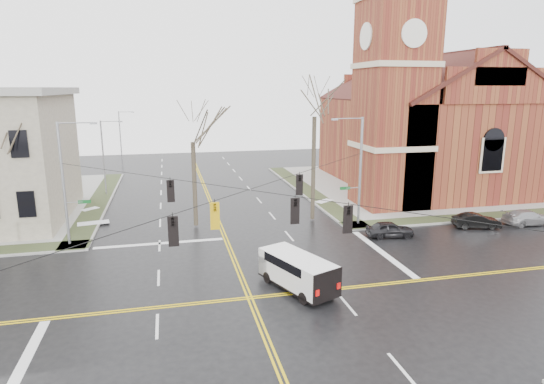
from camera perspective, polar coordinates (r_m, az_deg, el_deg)
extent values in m
plane|color=black|center=(26.08, -2.82, -13.13)|extent=(120.00, 120.00, 0.00)
cube|color=gray|center=(57.32, 17.73, 0.87)|extent=(30.00, 30.00, 0.15)
cube|color=#303C20|center=(51.69, 4.45, 0.27)|extent=(2.00, 30.00, 0.02)
cube|color=#303C20|center=(46.34, 26.39, -2.55)|extent=(30.00, 2.00, 0.02)
cube|color=#303C20|center=(49.90, -20.91, -1.02)|extent=(2.00, 30.00, 0.02)
cube|color=gold|center=(26.06, -3.08, -13.14)|extent=(0.12, 100.00, 0.01)
cube|color=gold|center=(26.10, -2.55, -13.09)|extent=(0.12, 100.00, 0.01)
cube|color=gold|center=(25.98, -2.77, -13.23)|extent=(100.00, 0.12, 0.01)
cube|color=gold|center=(26.19, -2.87, -13.01)|extent=(100.00, 0.12, 0.01)
cube|color=silver|center=(35.49, -13.93, -6.28)|extent=(9.50, 0.50, 0.01)
cube|color=silver|center=(22.34, -29.47, -19.73)|extent=(0.50, 9.50, 0.01)
cube|color=silver|center=(33.64, 13.61, -7.34)|extent=(0.50, 9.50, 0.01)
cube|color=maroon|center=(45.30, 14.93, 10.67)|extent=(6.00, 6.00, 20.00)
cylinder|color=silver|center=(42.84, 17.41, 18.47)|extent=(2.40, 0.15, 2.40)
cylinder|color=silver|center=(44.18, 11.71, 18.59)|extent=(0.15, 2.40, 2.40)
cube|color=maroon|center=(57.92, 18.42, 5.88)|extent=(18.00, 24.00, 10.00)
cube|color=maroon|center=(48.75, 12.56, 1.68)|extent=(2.00, 5.00, 4.40)
cylinder|color=gray|center=(38.53, 11.02, 2.53)|extent=(0.20, 0.20, 9.00)
cylinder|color=gray|center=(38.55, 10.12, 0.52)|extent=(1.20, 0.06, 0.06)
cube|color=#0D4F1C|center=(38.28, 9.15, 0.47)|extent=(0.90, 0.04, 0.25)
cylinder|color=gray|center=(37.52, 9.61, 9.09)|extent=(2.40, 0.08, 0.08)
cube|color=gray|center=(37.08, 7.88, 9.02)|extent=(0.50, 0.22, 0.15)
cylinder|color=gray|center=(36.02, -24.70, 0.85)|extent=(0.20, 0.20, 9.00)
cylinder|color=gray|center=(36.18, -23.57, -1.19)|extent=(1.20, 0.06, 0.06)
cube|color=#0D4F1C|center=(36.05, -22.48, -1.14)|extent=(0.90, 0.04, 0.25)
cylinder|color=gray|center=(35.22, -23.45, 7.97)|extent=(2.40, 0.08, 0.08)
cube|color=gray|center=(35.03, -21.50, 8.03)|extent=(0.50, 0.22, 0.15)
cylinder|color=black|center=(24.02, -2.98, 0.28)|extent=(23.02, 23.02, 0.03)
cylinder|color=black|center=(24.02, -2.98, 0.28)|extent=(23.02, 23.02, 0.03)
imported|color=black|center=(20.00, -12.29, -4.84)|extent=(0.21, 0.26, 1.30)
imported|color=black|center=(28.89, 3.46, 0.92)|extent=(0.21, 0.26, 1.30)
imported|color=gold|center=(22.01, -7.17, -3.00)|extent=(0.21, 0.26, 1.30)
imported|color=black|center=(27.74, -12.60, 0.12)|extent=(0.21, 0.26, 1.30)
imported|color=black|center=(21.57, 9.50, -3.41)|extent=(0.21, 0.26, 1.30)
imported|color=black|center=(22.74, 2.90, -2.39)|extent=(0.21, 0.26, 1.30)
cylinder|color=gray|center=(52.04, -20.40, 4.00)|extent=(0.16, 0.16, 8.00)
cylinder|color=gray|center=(51.51, -19.63, 8.35)|extent=(2.00, 0.07, 0.07)
cube|color=gray|center=(51.42, -18.51, 8.37)|extent=(0.45, 0.20, 0.13)
cylinder|color=gray|center=(71.77, -18.48, 6.40)|extent=(0.16, 0.16, 8.00)
cylinder|color=gray|center=(71.39, -17.90, 9.55)|extent=(2.00, 0.07, 0.07)
cube|color=gray|center=(71.32, -17.09, 9.56)|extent=(0.45, 0.20, 0.13)
cube|color=white|center=(26.66, 3.23, -9.79)|extent=(3.80, 5.52, 1.65)
cube|color=white|center=(28.33, 0.49, -8.89)|extent=(2.17, 1.57, 1.17)
cube|color=black|center=(28.39, 0.09, -7.68)|extent=(1.70, 0.79, 0.78)
cube|color=black|center=(26.60, 2.98, -8.59)|extent=(3.19, 4.00, 0.53)
cube|color=#B70C0A|center=(24.47, 5.73, -12.50)|extent=(0.24, 0.15, 0.33)
cube|color=#B70C0A|center=(25.41, 8.36, -11.58)|extent=(0.24, 0.15, 0.33)
cube|color=black|center=(27.00, 3.20, -11.44)|extent=(3.86, 5.58, 0.10)
cylinder|color=black|center=(27.74, -0.49, -10.66)|extent=(0.50, 0.74, 0.70)
cylinder|color=black|center=(28.72, 2.47, -9.82)|extent=(0.50, 0.74, 0.70)
cylinder|color=black|center=(25.29, 4.05, -13.15)|extent=(0.50, 0.74, 0.70)
cylinder|color=black|center=(26.36, 7.12, -12.09)|extent=(0.50, 0.74, 0.70)
imported|color=black|center=(36.93, 14.57, -4.54)|extent=(3.85, 1.98, 1.26)
imported|color=black|center=(41.62, 24.27, -3.32)|extent=(3.98, 2.23, 1.24)
imported|color=#9E9D9F|center=(44.68, 29.41, -2.79)|extent=(4.37, 1.78, 1.27)
cylinder|color=#3A3225|center=(39.72, -29.23, -0.05)|extent=(0.36, 0.36, 7.02)
cylinder|color=#3A3225|center=(38.09, -9.70, 0.94)|extent=(0.36, 0.36, 7.01)
cylinder|color=#3A3225|center=(39.44, 5.22, 2.90)|extent=(0.36, 0.36, 8.94)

